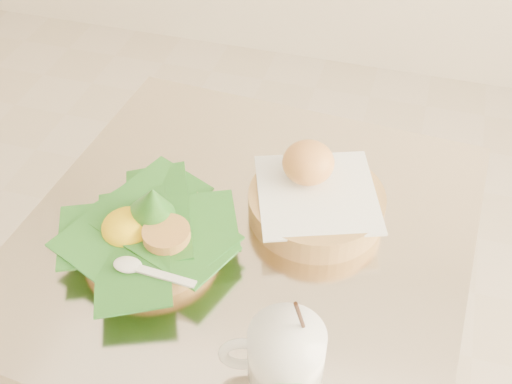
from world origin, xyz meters
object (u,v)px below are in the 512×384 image
(cafe_table, at_px, (247,314))
(coffee_mug, at_px, (284,353))
(bread_basket, at_px, (315,197))
(rice_basket, at_px, (149,230))

(cafe_table, distance_m, coffee_mug, 0.37)
(cafe_table, bearing_deg, bread_basket, 39.01)
(cafe_table, relative_size, coffee_mug, 4.39)
(coffee_mug, bearing_deg, cafe_table, 117.81)
(rice_basket, distance_m, coffee_mug, 0.30)
(bread_basket, bearing_deg, coffee_mug, -85.12)
(cafe_table, bearing_deg, rice_basket, -152.92)
(cafe_table, relative_size, bread_basket, 3.10)
(bread_basket, relative_size, coffee_mug, 1.41)
(bread_basket, distance_m, coffee_mug, 0.31)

